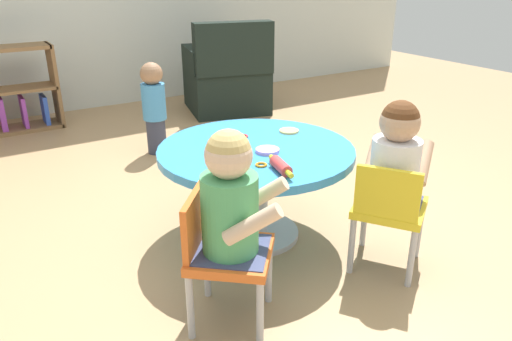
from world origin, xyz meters
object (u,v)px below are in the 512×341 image
craft_table (256,168)px  rolling_pin (281,166)px  toddler_standing (154,106)px  craft_scissors (215,146)px  child_chair_right (389,209)px  seated_child_right (396,158)px  armchair_dark (227,79)px  child_chair_left (222,252)px  seated_child_left (231,198)px

craft_table → rolling_pin: size_ratio=4.16×
toddler_standing → craft_scissors: (-0.18, -1.32, 0.13)m
child_chair_right → seated_child_right: size_ratio=1.05×
child_chair_right → seated_child_right: bearing=34.4°
craft_table → child_chair_right: size_ratio=1.78×
craft_table → armchair_dark: (1.01, 2.15, -0.07)m
craft_table → seated_child_right: (0.38, -0.54, 0.15)m
child_chair_left → seated_child_left: size_ratio=1.05×
child_chair_left → armchair_dark: 3.01m
craft_table → toddler_standing: size_ratio=1.42×
seated_child_left → craft_scissors: bearing=67.7°
seated_child_left → toddler_standing: (0.43, 1.94, -0.17)m
seated_child_left → rolling_pin: size_ratio=2.22×
toddler_standing → child_chair_right: bearing=-80.7°
child_chair_left → craft_scissors: size_ratio=3.81×
seated_child_left → rolling_pin: seated_child_left is taller
seated_child_left → craft_scissors: size_ratio=3.62×
seated_child_right → toddler_standing: 2.01m
craft_scissors → craft_table: bearing=-32.9°
child_chair_left → craft_scissors: (0.28, 0.59, 0.19)m
craft_table → seated_child_left: 0.67m
craft_table → seated_child_left: (-0.42, -0.51, 0.15)m
seated_child_right → rolling_pin: (-0.44, 0.23, -0.02)m
craft_table → craft_scissors: bearing=147.1°
armchair_dark → child_chair_right: bearing=-103.9°
child_chair_left → craft_scissors: bearing=64.4°
seated_child_left → armchair_dark: 3.02m
craft_table → seated_child_left: size_ratio=1.87×
seated_child_right → rolling_pin: size_ratio=2.22×
toddler_standing → rolling_pin: toddler_standing is taller
craft_table → child_chair_left: bearing=-133.1°
seated_child_right → seated_child_left: bearing=177.7°
seated_child_right → craft_scissors: size_ratio=3.62×
craft_table → child_chair_left: size_ratio=1.78×
child_chair_left → seated_child_right: seated_child_right is taller
craft_table → seated_child_left: bearing=-129.6°
rolling_pin → seated_child_right: bearing=-27.3°
toddler_standing → seated_child_left: bearing=-102.6°
craft_table → toddler_standing: toddler_standing is taller
seated_child_right → armchair_dark: 2.77m
seated_child_left → toddler_standing: seated_child_left is taller
rolling_pin → craft_scissors: 0.43m
child_chair_right → armchair_dark: size_ratio=0.62×
child_chair_left → craft_scissors: 0.68m
child_chair_left → rolling_pin: (0.38, 0.17, 0.21)m
child_chair_right → toddler_standing: size_ratio=0.80×
child_chair_left → seated_child_right: (0.83, -0.06, 0.23)m
seated_child_right → toddler_standing: bearing=100.4°
child_chair_right → seated_child_right: 0.23m
craft_table → child_chair_right: bearing=-58.6°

